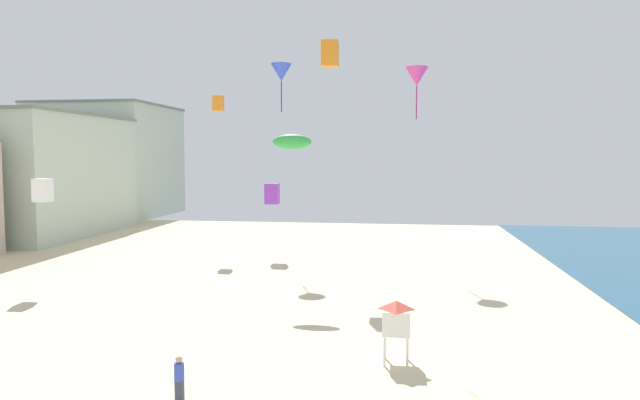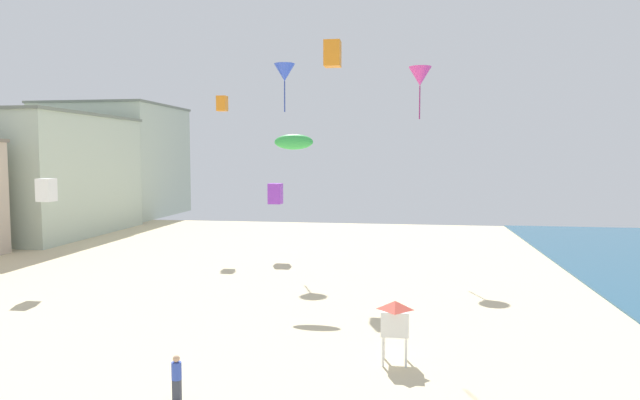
# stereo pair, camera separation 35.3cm
# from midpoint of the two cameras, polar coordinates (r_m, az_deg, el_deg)

# --- Properties ---
(boardwalk_hotel_mid) EXTENTS (17.81, 19.37, 12.73)m
(boardwalk_hotel_mid) POSITION_cam_midpoint_polar(r_m,az_deg,el_deg) (67.67, -27.82, 2.32)
(boardwalk_hotel_mid) COLOR #B7C6B2
(boardwalk_hotel_mid) RESTS_ON ground
(boardwalk_hotel_far) EXTENTS (16.02, 16.31, 15.33)m
(boardwalk_hotel_far) POSITION_cam_midpoint_polar(r_m,az_deg,el_deg) (83.90, -19.98, 3.79)
(boardwalk_hotel_far) COLOR #B7C6B2
(boardwalk_hotel_far) RESTS_ON ground
(kite_flyer) EXTENTS (0.34, 0.34, 1.64)m
(kite_flyer) POSITION_cam_midpoint_polar(r_m,az_deg,el_deg) (20.38, -13.87, -16.98)
(kite_flyer) COLOR #383D4C
(kite_flyer) RESTS_ON ground
(lifeguard_stand) EXTENTS (1.10, 1.10, 2.55)m
(lifeguard_stand) POSITION_cam_midpoint_polar(r_m,az_deg,el_deg) (23.19, 8.08, -11.82)
(lifeguard_stand) COLOR white
(lifeguard_stand) RESTS_ON ground
(kite_orange_box) EXTENTS (0.85, 0.85, 1.33)m
(kite_orange_box) POSITION_cam_midpoint_polar(r_m,az_deg,el_deg) (50.95, -9.72, 9.64)
(kite_orange_box) COLOR orange
(kite_magenta_delta) EXTENTS (1.71, 1.71, 3.89)m
(kite_magenta_delta) POSITION_cam_midpoint_polar(r_m,az_deg,el_deg) (43.66, 10.37, 12.26)
(kite_magenta_delta) COLOR #DB3D9E
(kite_purple_box) EXTENTS (1.07, 1.07, 1.68)m
(kite_purple_box) POSITION_cam_midpoint_polar(r_m,az_deg,el_deg) (46.09, -4.34, 0.65)
(kite_purple_box) COLOR purple
(kite_white_box) EXTENTS (0.93, 0.93, 1.46)m
(kite_white_box) POSITION_cam_midpoint_polar(r_m,az_deg,el_deg) (39.45, -25.83, 0.92)
(kite_white_box) COLOR white
(kite_green_parafoil) EXTENTS (2.36, 0.65, 0.92)m
(kite_green_parafoil) POSITION_cam_midpoint_polar(r_m,az_deg,el_deg) (33.77, -2.39, 5.92)
(kite_green_parafoil) COLOR green
(kite_blue_delta) EXTENTS (1.65, 1.65, 3.76)m
(kite_blue_delta) POSITION_cam_midpoint_polar(r_m,az_deg,el_deg) (45.25, -3.40, 12.80)
(kite_blue_delta) COLOR blue
(kite_orange_box_2) EXTENTS (1.12, 1.12, 1.75)m
(kite_orange_box_2) POSITION_cam_midpoint_polar(r_m,az_deg,el_deg) (39.60, 1.54, 14.65)
(kite_orange_box_2) COLOR orange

